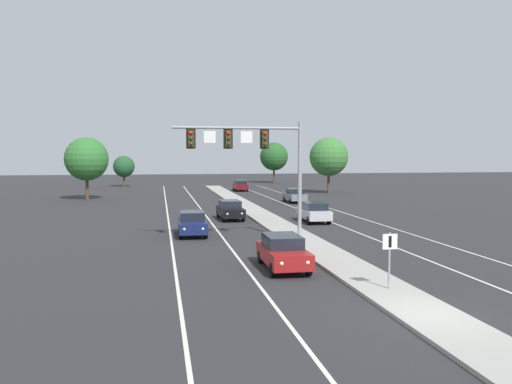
# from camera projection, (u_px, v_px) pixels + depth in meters

# --- Properties ---
(ground_plane) EXTENTS (260.00, 260.00, 0.00)m
(ground_plane) POSITION_uv_depth(u_px,v_px,m) (429.00, 318.00, 17.55)
(ground_plane) COLOR #28282B
(median_island) EXTENTS (2.40, 110.00, 0.15)m
(median_island) POSITION_uv_depth(u_px,v_px,m) (294.00, 235.00, 35.21)
(median_island) COLOR #9E9B93
(median_island) RESTS_ON ground
(lane_stripe_oncoming_center) EXTENTS (0.14, 100.00, 0.01)m
(lane_stripe_oncoming_center) POSITION_uv_depth(u_px,v_px,m) (212.00, 224.00, 41.25)
(lane_stripe_oncoming_center) COLOR silver
(lane_stripe_oncoming_center) RESTS_ON ground
(lane_stripe_receding_center) EXTENTS (0.14, 100.00, 0.01)m
(lane_stripe_receding_center) POSITION_uv_depth(u_px,v_px,m) (329.00, 221.00, 42.92)
(lane_stripe_receding_center) COLOR silver
(lane_stripe_receding_center) RESTS_ON ground
(edge_stripe_left) EXTENTS (0.14, 100.00, 0.01)m
(edge_stripe_left) POSITION_uv_depth(u_px,v_px,m) (169.00, 225.00, 40.66)
(edge_stripe_left) COLOR silver
(edge_stripe_left) RESTS_ON ground
(edge_stripe_right) EXTENTS (0.14, 100.00, 0.01)m
(edge_stripe_right) POSITION_uv_depth(u_px,v_px,m) (367.00, 220.00, 43.51)
(edge_stripe_right) COLOR silver
(edge_stripe_right) RESTS_ON ground
(overhead_signal_mast) EXTENTS (7.87, 0.44, 7.20)m
(overhead_signal_mast) POSITION_uv_depth(u_px,v_px,m) (255.00, 152.00, 32.16)
(overhead_signal_mast) COLOR gray
(overhead_signal_mast) RESTS_ON median_island
(median_sign_post) EXTENTS (0.60, 0.10, 2.20)m
(median_sign_post) POSITION_uv_depth(u_px,v_px,m) (390.00, 252.00, 20.65)
(median_sign_post) COLOR gray
(median_sign_post) RESTS_ON median_island
(car_oncoming_red) EXTENTS (1.84, 4.48, 1.58)m
(car_oncoming_red) POSITION_uv_depth(u_px,v_px,m) (283.00, 252.00, 24.98)
(car_oncoming_red) COLOR maroon
(car_oncoming_red) RESTS_ON ground
(car_oncoming_navy) EXTENTS (1.91, 4.50, 1.58)m
(car_oncoming_navy) POSITION_uv_depth(u_px,v_px,m) (192.00, 223.00, 35.40)
(car_oncoming_navy) COLOR #141E4C
(car_oncoming_navy) RESTS_ON ground
(car_oncoming_black) EXTENTS (1.91, 4.51, 1.58)m
(car_oncoming_black) POSITION_uv_depth(u_px,v_px,m) (230.00, 210.00, 43.95)
(car_oncoming_black) COLOR black
(car_oncoming_black) RESTS_ON ground
(car_receding_silver) EXTENTS (1.89, 4.50, 1.58)m
(car_receding_silver) POSITION_uv_depth(u_px,v_px,m) (314.00, 212.00, 42.27)
(car_receding_silver) COLOR #B7B7BC
(car_receding_silver) RESTS_ON ground
(car_receding_grey) EXTENTS (1.83, 4.47, 1.58)m
(car_receding_grey) POSITION_uv_depth(u_px,v_px,m) (295.00, 195.00, 59.58)
(car_receding_grey) COLOR slate
(car_receding_grey) RESTS_ON ground
(car_receding_darkred) EXTENTS (1.89, 4.50, 1.58)m
(car_receding_darkred) POSITION_uv_depth(u_px,v_px,m) (240.00, 185.00, 78.42)
(car_receding_darkred) COLOR #5B0F14
(car_receding_darkred) RESTS_ON ground
(tree_far_left_a) EXTENTS (5.10, 5.10, 7.37)m
(tree_far_left_a) POSITION_uv_depth(u_px,v_px,m) (87.00, 159.00, 62.63)
(tree_far_left_a) COLOR #4C3823
(tree_far_left_a) RESTS_ON ground
(tree_far_right_c) EXTENTS (5.25, 5.25, 7.59)m
(tree_far_right_c) POSITION_uv_depth(u_px,v_px,m) (274.00, 157.00, 99.82)
(tree_far_right_c) COLOR #4C3823
(tree_far_right_c) RESTS_ON ground
(tree_far_right_a) EXTENTS (5.31, 5.31, 7.69)m
(tree_far_right_a) POSITION_uv_depth(u_px,v_px,m) (329.00, 157.00, 73.39)
(tree_far_right_a) COLOR #4C3823
(tree_far_right_a) RESTS_ON ground
(tree_far_left_c) EXTENTS (3.55, 3.55, 5.13)m
(tree_far_left_c) POSITION_uv_depth(u_px,v_px,m) (124.00, 167.00, 88.74)
(tree_far_left_c) COLOR #4C3823
(tree_far_left_c) RESTS_ON ground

